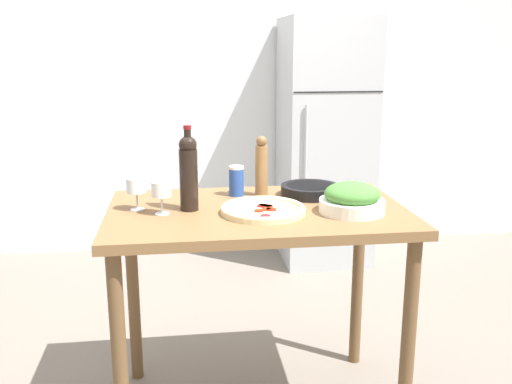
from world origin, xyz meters
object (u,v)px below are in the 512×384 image
wine_glass_far (136,187)px  pepper_mill (261,167)px  cast_iron_skillet (311,190)px  wine_bottle (189,171)px  salad_bowl (352,199)px  refrigerator (325,142)px  salt_canister (236,181)px  homemade_pizza (263,210)px  wine_glass_near (161,191)px

wine_glass_far → pepper_mill: size_ratio=0.49×
cast_iron_skillet → wine_bottle: bearing=-163.3°
salad_bowl → wine_glass_far: bearing=170.0°
refrigerator → salt_canister: refrigerator is taller
wine_bottle → salt_canister: (0.21, 0.21, -0.09)m
wine_bottle → cast_iron_skillet: bearing=16.7°
wine_bottle → cast_iron_skillet: 0.58m
homemade_pizza → wine_glass_far: bearing=167.4°
wine_glass_near → homemade_pizza: size_ratio=0.39×
salad_bowl → salt_canister: (-0.43, 0.33, 0.01)m
pepper_mill → cast_iron_skillet: 0.24m
refrigerator → homemade_pizza: size_ratio=5.26×
homemade_pizza → salt_canister: (-0.08, 0.29, 0.05)m
salad_bowl → cast_iron_skillet: salad_bowl is taller
wine_glass_far → salad_bowl: 0.87m
homemade_pizza → salt_canister: salt_canister is taller
refrigerator → cast_iron_skillet: bearing=-106.4°
salt_canister → wine_bottle: bearing=-135.4°
wine_bottle → cast_iron_skillet: wine_bottle is taller
refrigerator → salad_bowl: size_ratio=6.84×
wine_bottle → salad_bowl: (0.64, -0.12, -0.11)m
pepper_mill → cast_iron_skillet: bearing=-8.1°
refrigerator → salad_bowl: bearing=-101.2°
wine_glass_near → pepper_mill: bearing=29.3°
homemade_pizza → salt_canister: 0.31m
wine_glass_near → salt_canister: size_ratio=0.99×
wine_bottle → wine_glass_far: wine_bottle is taller
wine_bottle → salad_bowl: 0.66m
pepper_mill → cast_iron_skillet: (0.22, -0.03, -0.10)m
wine_glass_far → salad_bowl: wine_glass_far is taller
pepper_mill → homemade_pizza: size_ratio=0.79×
wine_glass_near → salad_bowl: bearing=-5.6°
wine_glass_far → salt_canister: 0.46m
salad_bowl → salt_canister: bearing=142.2°
homemade_pizza → cast_iron_skillet: (0.25, 0.25, 0.01)m
wine_glass_far → pepper_mill: 0.56m
cast_iron_skillet → salad_bowl: bearing=-70.2°
pepper_mill → cast_iron_skillet: size_ratio=0.75×
salt_canister → salad_bowl: bearing=-37.8°
refrigerator → salad_bowl: (-0.39, -1.96, 0.09)m
wine_glass_near → cast_iron_skillet: bearing=18.1°
pepper_mill → salad_bowl: 0.46m
cast_iron_skillet → refrigerator: bearing=73.6°
wine_glass_far → salt_canister: bearing=23.4°
refrigerator → wine_glass_far: 2.20m
salad_bowl → homemade_pizza: salad_bowl is taller
wine_glass_far → homemade_pizza: size_ratio=0.39×
refrigerator → wine_glass_far: refrigerator is taller
homemade_pizza → refrigerator: bearing=68.9°
pepper_mill → salad_bowl: bearing=-44.7°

